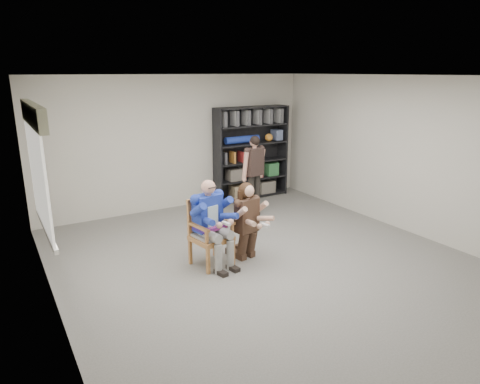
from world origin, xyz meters
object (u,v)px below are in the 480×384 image
kneeling_woman (248,222)px  standing_man (254,177)px  bookshelf (251,153)px  seated_man (211,223)px  armchair (211,233)px

kneeling_woman → standing_man: bearing=44.7°
kneeling_woman → bookshelf: bookshelf is taller
standing_man → bookshelf: bearing=48.7°
seated_man → standing_man: 2.41m
seated_man → bookshelf: 3.73m
seated_man → kneeling_woman: seated_man is taller
kneeling_woman → seated_man: bearing=158.1°
seated_man → kneeling_woman: 0.59m
bookshelf → standing_man: bookshelf is taller
armchair → bookshelf: (2.46, 2.77, 0.53)m
armchair → seated_man: seated_man is taller
kneeling_woman → armchair: bearing=158.1°
armchair → kneeling_woman: size_ratio=0.84×
armchair → standing_man: size_ratio=0.63×
seated_man → bookshelf: bookshelf is taller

